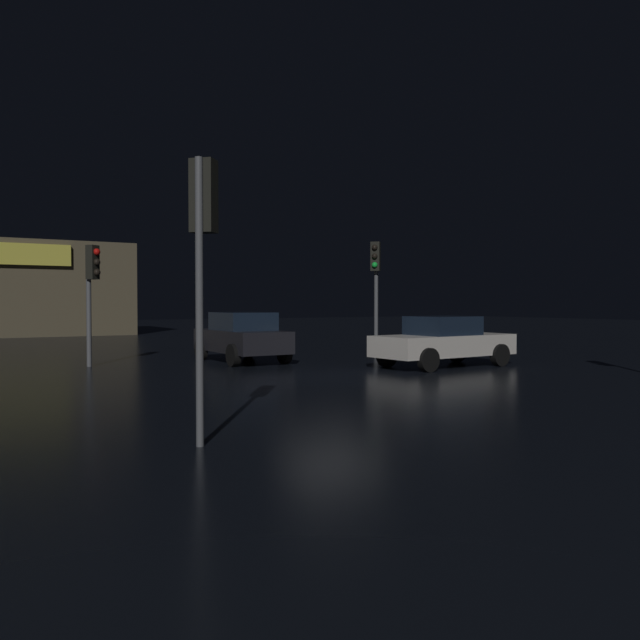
% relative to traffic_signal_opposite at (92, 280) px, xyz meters
% --- Properties ---
extents(ground_plane, '(120.00, 120.00, 0.00)m').
position_rel_traffic_signal_opposite_xyz_m(ground_plane, '(4.73, -6.00, -2.60)').
color(ground_plane, black).
extents(traffic_signal_opposite, '(0.41, 0.43, 3.65)m').
position_rel_traffic_signal_opposite_xyz_m(traffic_signal_opposite, '(0.00, 0.00, 0.00)').
color(traffic_signal_opposite, '#595B60').
rests_on(traffic_signal_opposite, ground).
extents(traffic_signal_cross_left, '(0.42, 0.42, 3.84)m').
position_rel_traffic_signal_opposite_xyz_m(traffic_signal_cross_left, '(-0.84, -11.86, 0.36)').
color(traffic_signal_cross_left, '#595B60').
rests_on(traffic_signal_cross_left, ground).
extents(traffic_signal_cross_right, '(0.42, 0.42, 4.09)m').
position_rel_traffic_signal_opposite_xyz_m(traffic_signal_cross_right, '(9.46, -1.35, 0.33)').
color(traffic_signal_cross_right, '#595B60').
rests_on(traffic_signal_cross_right, ground).
extents(car_near, '(2.04, 4.06, 1.62)m').
position_rel_traffic_signal_opposite_xyz_m(car_near, '(4.53, -0.80, -1.76)').
color(car_near, black).
rests_on(car_near, ground).
extents(car_crossing, '(4.63, 2.24, 1.52)m').
position_rel_traffic_signal_opposite_xyz_m(car_crossing, '(9.14, -5.32, -1.83)').
color(car_crossing, silver).
rests_on(car_crossing, ground).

